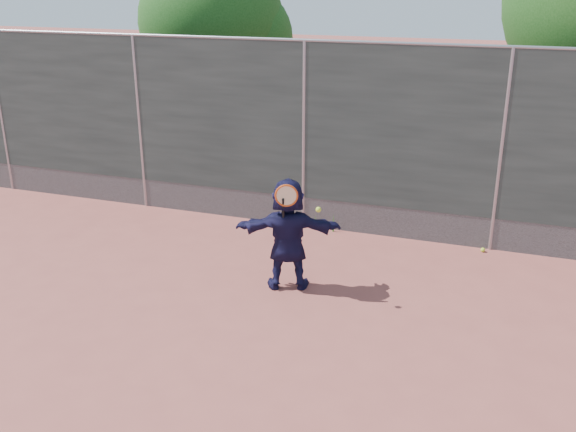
% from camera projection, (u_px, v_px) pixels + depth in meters
% --- Properties ---
extents(ground, '(80.00, 80.00, 0.00)m').
position_uv_depth(ground, '(212.00, 326.00, 7.63)').
color(ground, '#9E4C42').
rests_on(ground, ground).
extents(player, '(1.47, 0.86, 1.51)m').
position_uv_depth(player, '(288.00, 234.00, 8.35)').
color(player, '#151336').
rests_on(player, ground).
extents(ball_ground, '(0.07, 0.07, 0.07)m').
position_uv_depth(ball_ground, '(483.00, 250.00, 9.67)').
color(ball_ground, '#BAD930').
rests_on(ball_ground, ground).
extents(fence, '(20.00, 0.06, 3.03)m').
position_uv_depth(fence, '(304.00, 132.00, 10.17)').
color(fence, '#38423D').
rests_on(fence, ground).
extents(swing_action, '(0.61, 0.16, 0.51)m').
position_uv_depth(swing_action, '(289.00, 198.00, 7.94)').
color(swing_action, '#CD4813').
rests_on(swing_action, ground).
extents(tree_left, '(3.15, 3.00, 4.53)m').
position_uv_depth(tree_left, '(220.00, 26.00, 13.28)').
color(tree_left, '#382314').
rests_on(tree_left, ground).
extents(weed_clump, '(0.68, 0.07, 0.30)m').
position_uv_depth(weed_clump, '(318.00, 222.00, 10.48)').
color(weed_clump, '#387226').
rests_on(weed_clump, ground).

